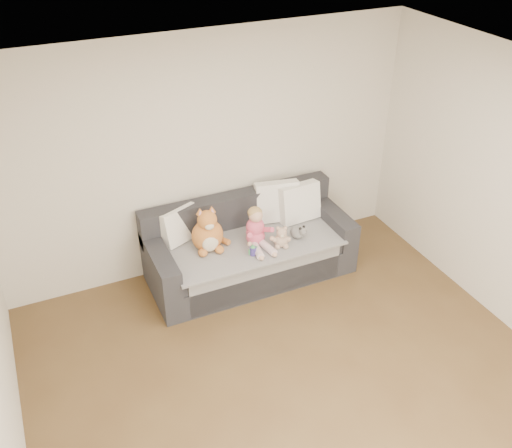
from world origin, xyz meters
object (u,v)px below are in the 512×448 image
at_px(plush_cat, 208,233).
at_px(sippy_cup, 253,250).
at_px(teddy_bear, 282,238).
at_px(sofa, 249,249).
at_px(toddler, 257,230).

relative_size(plush_cat, sippy_cup, 4.11).
bearing_deg(teddy_bear, sofa, 150.02).
xyz_separation_m(sofa, sippy_cup, (-0.09, -0.32, 0.23)).
relative_size(sofa, teddy_bear, 8.81).
height_order(plush_cat, sippy_cup, plush_cat).
distance_m(toddler, plush_cat, 0.51).
xyz_separation_m(toddler, plush_cat, (-0.49, 0.15, 0.00)).
bearing_deg(sofa, sippy_cup, -106.14).
bearing_deg(toddler, teddy_bear, -32.42).
height_order(teddy_bear, sippy_cup, teddy_bear).
height_order(sofa, toddler, toddler).
height_order(plush_cat, teddy_bear, plush_cat).
xyz_separation_m(toddler, sippy_cup, (-0.11, -0.16, -0.12)).
distance_m(plush_cat, sippy_cup, 0.50).
bearing_deg(toddler, sofa, 97.64).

